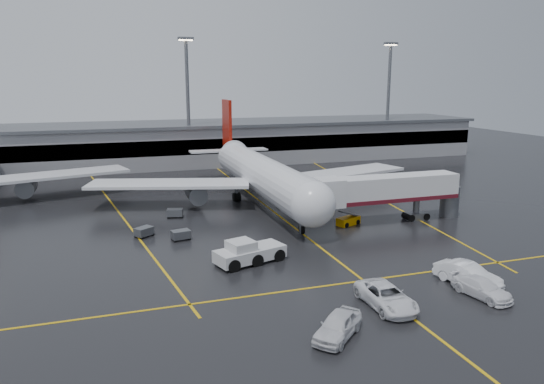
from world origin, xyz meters
name	(u,v)px	position (x,y,z in m)	size (l,w,h in m)	color
ground	(282,218)	(0.00, 0.00, 0.00)	(220.00, 220.00, 0.00)	black
apron_line_centre	(282,218)	(0.00, 0.00, 0.01)	(0.25, 90.00, 0.02)	gold
apron_line_stop	(364,281)	(0.00, -22.00, 0.01)	(60.00, 0.25, 0.02)	gold
apron_line_left	(118,211)	(-20.00, 10.00, 0.01)	(0.25, 70.00, 0.02)	gold
apron_line_right	(368,192)	(18.00, 10.00, 0.01)	(0.25, 70.00, 0.02)	gold
terminal	(208,142)	(0.00, 47.93, 4.32)	(122.00, 19.00, 8.60)	gray
light_mast_mid	(188,95)	(-5.00, 42.00, 14.47)	(3.00, 1.20, 25.45)	#595B60
light_mast_right	(388,93)	(40.00, 42.00, 14.47)	(3.00, 1.20, 25.45)	#595B60
main_airliner	(260,173)	(0.00, 9.70, 4.21)	(48.80, 45.60, 14.10)	silver
jet_bridge	(389,192)	(11.87, -6.00, 3.93)	(19.90, 3.40, 6.05)	silver
pushback_tractor	(248,253)	(-8.53, -14.41, 0.98)	(7.41, 4.64, 2.47)	silver
belt_loader	(348,221)	(6.77, -5.44, 0.49)	(3.41, 2.43, 1.99)	#CF8501
service_van_a	(386,297)	(-0.90, -27.27, 0.87)	(2.88, 6.25, 1.74)	white
service_van_b	(482,288)	(7.57, -28.03, 0.76)	(2.14, 5.27, 1.53)	white
service_van_c	(468,274)	(8.12, -25.59, 0.96)	(2.03, 5.81, 1.91)	white
service_van_d	(338,326)	(-6.58, -30.44, 0.87)	(2.05, 5.10, 1.74)	silver
baggage_cart_a	(181,235)	(-13.73, -5.12, 0.63)	(2.21, 1.65, 1.12)	#595B60
baggage_cart_b	(144,231)	(-17.52, -2.63, 0.63)	(2.38, 2.24, 1.12)	#595B60
baggage_cart_c	(175,213)	(-13.07, 4.63, 0.63)	(2.25, 1.74, 1.12)	#595B60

